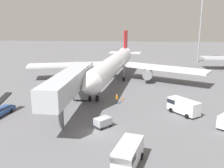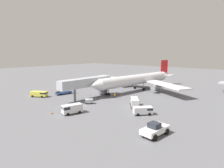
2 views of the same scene
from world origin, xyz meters
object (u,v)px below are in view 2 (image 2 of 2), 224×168
at_px(service_van_far_left, 143,110).
at_px(ground_crew_worker_foreground, 115,95).
at_px(jet_bridge, 89,83).
at_px(airplane_at_gate, 138,79).
at_px(service_van_mid_center, 39,94).
at_px(pushback_tug, 155,129).
at_px(service_van_mid_left, 72,108).
at_px(service_van_outer_left, 134,102).
at_px(safety_cone_alpha, 121,96).
at_px(belt_loader_truck, 64,92).
at_px(baggage_cart_mid_right, 89,101).
at_px(safety_cone_bravo, 52,112).

bearing_deg(service_van_far_left, ground_crew_worker_foreground, 151.68).
bearing_deg(jet_bridge, airplane_at_gate, 77.94).
bearing_deg(service_van_mid_center, pushback_tug, -2.99).
height_order(jet_bridge, service_van_mid_left, jet_bridge).
height_order(pushback_tug, service_van_far_left, pushback_tug).
relative_size(airplane_at_gate, service_van_outer_left, 9.06).
bearing_deg(service_van_far_left, safety_cone_alpha, 144.33).
relative_size(belt_loader_truck, service_van_outer_left, 1.16).
xyz_separation_m(service_van_mid_center, baggage_cart_mid_right, (18.99, 4.81, -0.30)).
bearing_deg(safety_cone_alpha, belt_loader_truck, -152.37).
xyz_separation_m(service_van_far_left, service_van_mid_left, (-13.59, -10.58, 0.17)).
bearing_deg(safety_cone_alpha, airplane_at_gate, 100.47).
height_order(pushback_tug, baggage_cart_mid_right, pushback_tug).
xyz_separation_m(service_van_mid_center, safety_cone_bravo, (19.08, -7.39, -0.72)).
xyz_separation_m(pushback_tug, safety_cone_alpha, (-22.67, 19.44, -0.84)).
bearing_deg(belt_loader_truck, service_van_outer_left, 6.82).
bearing_deg(service_van_mid_center, jet_bridge, 35.05).
bearing_deg(service_van_mid_center, service_van_outer_left, 19.69).
relative_size(airplane_at_gate, service_van_mid_left, 9.06).
xyz_separation_m(jet_bridge, service_van_outer_left, (16.83, 1.31, -3.68)).
distance_m(service_van_mid_center, service_van_outer_left, 32.45).
xyz_separation_m(pushback_tug, service_van_mid_left, (-21.27, -1.91, 0.15)).
relative_size(service_van_outer_left, service_van_mid_left, 1.00).
height_order(belt_loader_truck, ground_crew_worker_foreground, belt_loader_truck).
bearing_deg(baggage_cart_mid_right, airplane_at_gate, 91.21).
xyz_separation_m(pushback_tug, service_van_far_left, (-7.68, 8.67, -0.02)).
xyz_separation_m(service_van_mid_center, service_van_far_left, (36.11, 6.38, 0.04)).
bearing_deg(service_van_far_left, pushback_tug, -48.48).
xyz_separation_m(ground_crew_worker_foreground, safety_cone_alpha, (0.92, 2.19, -0.61)).
xyz_separation_m(service_van_far_left, baggage_cart_mid_right, (-17.11, -1.58, -0.34)).
relative_size(jet_bridge, service_van_mid_center, 3.39).
relative_size(airplane_at_gate, ground_crew_worker_foreground, 28.09).
height_order(jet_bridge, ground_crew_worker_foreground, jet_bridge).
distance_m(service_van_mid_center, ground_crew_worker_foreground, 25.13).
bearing_deg(service_van_far_left, belt_loader_truck, 177.85).
xyz_separation_m(service_van_far_left, ground_crew_worker_foreground, (-15.91, 8.57, -0.21)).
xyz_separation_m(belt_loader_truck, service_van_outer_left, (27.63, 3.30, 0.55)).
bearing_deg(service_van_outer_left, ground_crew_worker_foreground, 158.77).
bearing_deg(safety_cone_bravo, ground_crew_worker_foreground, 87.14).
distance_m(baggage_cart_mid_right, safety_cone_alpha, 12.53).
relative_size(service_van_mid_center, service_van_mid_left, 1.11).
bearing_deg(service_van_mid_left, jet_bridge, 122.49).
xyz_separation_m(belt_loader_truck, service_van_far_left, (33.18, -1.25, 0.35)).
distance_m(service_van_mid_left, baggage_cart_mid_right, 9.68).
bearing_deg(safety_cone_bravo, service_van_mid_left, 42.92).
relative_size(service_van_far_left, service_van_outer_left, 0.89).
distance_m(pushback_tug, safety_cone_bravo, 25.24).
xyz_separation_m(airplane_at_gate, safety_cone_alpha, (2.68, -14.52, -3.86)).
distance_m(service_van_far_left, safety_cone_bravo, 21.91).
relative_size(belt_loader_truck, safety_cone_bravo, 8.87).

